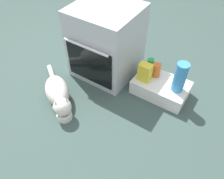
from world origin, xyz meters
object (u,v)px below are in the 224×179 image
(water_bottle, at_px, (180,77))
(food_bowl, at_px, (65,115))
(sauce_jar, at_px, (156,70))
(oven, at_px, (107,42))
(pantry_cabinet, at_px, (161,88))
(soda_can, at_px, (150,64))
(snack_bag, at_px, (145,72))
(cat, at_px, (58,93))

(water_bottle, bearing_deg, food_bowl, -134.98)
(sauce_jar, bearing_deg, oven, -175.07)
(pantry_cabinet, height_order, soda_can, soda_can)
(pantry_cabinet, relative_size, soda_can, 4.36)
(pantry_cabinet, relative_size, snack_bag, 2.91)
(food_bowl, relative_size, snack_bag, 0.77)
(food_bowl, bearing_deg, sauce_jar, 58.36)
(oven, bearing_deg, soda_can, 13.27)
(snack_bag, xyz_separation_m, water_bottle, (0.32, 0.04, 0.06))
(oven, relative_size, food_bowl, 5.33)
(oven, xyz_separation_m, sauce_jar, (0.55, 0.05, -0.14))
(snack_bag, bearing_deg, food_bowl, -121.33)
(oven, xyz_separation_m, cat, (-0.12, -0.65, -0.24))
(food_bowl, height_order, water_bottle, water_bottle)
(pantry_cabinet, height_order, snack_bag, snack_bag)
(cat, relative_size, sauce_jar, 4.78)
(soda_can, bearing_deg, snack_bag, -82.36)
(cat, height_order, water_bottle, water_bottle)
(pantry_cabinet, bearing_deg, sauce_jar, 150.90)
(water_bottle, bearing_deg, snack_bag, -172.08)
(oven, xyz_separation_m, soda_can, (0.46, 0.11, -0.15))
(pantry_cabinet, bearing_deg, snack_bag, -161.05)
(cat, distance_m, sauce_jar, 0.97)
(oven, bearing_deg, pantry_cabinet, -0.38)
(pantry_cabinet, relative_size, water_bottle, 1.75)
(snack_bag, distance_m, sauce_jar, 0.13)
(water_bottle, bearing_deg, oven, 178.81)
(oven, bearing_deg, snack_bag, -7.26)
(oven, xyz_separation_m, food_bowl, (0.05, -0.76, -0.33))
(water_bottle, bearing_deg, cat, -145.37)
(pantry_cabinet, xyz_separation_m, soda_can, (-0.19, 0.11, 0.14))
(food_bowl, bearing_deg, cat, 145.00)
(sauce_jar, bearing_deg, food_bowl, -121.64)
(water_bottle, bearing_deg, pantry_cabinet, 175.45)
(oven, relative_size, soda_can, 6.12)
(oven, distance_m, food_bowl, 0.84)
(pantry_cabinet, relative_size, sauce_jar, 3.74)
(food_bowl, distance_m, water_bottle, 1.09)
(cat, bearing_deg, soda_can, 87.85)
(oven, bearing_deg, cat, -100.21)
(food_bowl, xyz_separation_m, water_bottle, (0.75, 0.75, 0.27))
(pantry_cabinet, distance_m, food_bowl, 0.97)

